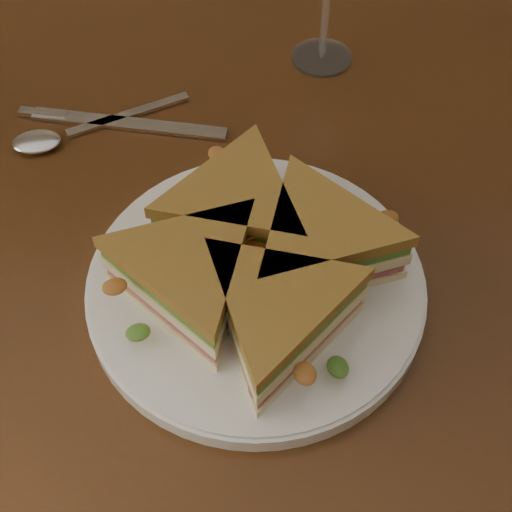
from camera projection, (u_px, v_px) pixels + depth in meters
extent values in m
plane|color=brown|center=(227.00, 482.00, 1.26)|extent=(6.00, 6.00, 0.00)
cube|color=#31190B|center=(202.00, 215.00, 0.67)|extent=(1.20, 0.80, 0.04)
cylinder|color=white|center=(256.00, 286.00, 0.59)|extent=(0.28, 0.28, 0.02)
cube|color=silver|center=(129.00, 115.00, 0.73)|extent=(0.13, 0.05, 0.00)
ellipsoid|color=silver|center=(37.00, 142.00, 0.70)|extent=(0.05, 0.03, 0.01)
cube|color=silver|center=(129.00, 125.00, 0.72)|extent=(0.20, 0.07, 0.00)
cube|color=silver|center=(43.00, 115.00, 0.73)|extent=(0.05, 0.02, 0.00)
cylinder|color=white|center=(322.00, 57.00, 0.78)|extent=(0.07, 0.07, 0.00)
cylinder|color=white|center=(325.00, 18.00, 0.74)|extent=(0.01, 0.01, 0.10)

